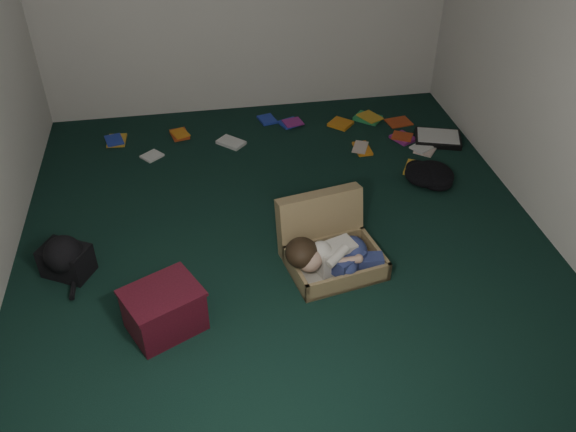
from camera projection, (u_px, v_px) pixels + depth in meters
name	position (u px, v px, depth m)	size (l,w,h in m)	color
floor	(285.00, 241.00, 4.66)	(4.50, 4.50, 0.00)	black
wall_front	(391.00, 359.00, 2.10)	(4.50, 4.50, 0.00)	silver
wall_right	(574.00, 62.00, 4.14)	(4.50, 4.50, 0.00)	silver
suitcase	(329.00, 245.00, 4.40)	(0.75, 0.74, 0.47)	#967D52
person	(333.00, 256.00, 4.24)	(0.72, 0.35, 0.29)	silver
maroon_bin	(164.00, 310.00, 3.86)	(0.58, 0.53, 0.32)	#420D19
backpack	(66.00, 260.00, 4.30)	(0.41, 0.33, 0.25)	black
clothing_pile	(443.00, 175.00, 5.25)	(0.48, 0.40, 0.15)	black
paper_tray	(438.00, 138.00, 5.84)	(0.51, 0.44, 0.06)	black
book_scatter	(304.00, 137.00, 5.90)	(3.05, 1.37, 0.02)	gold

